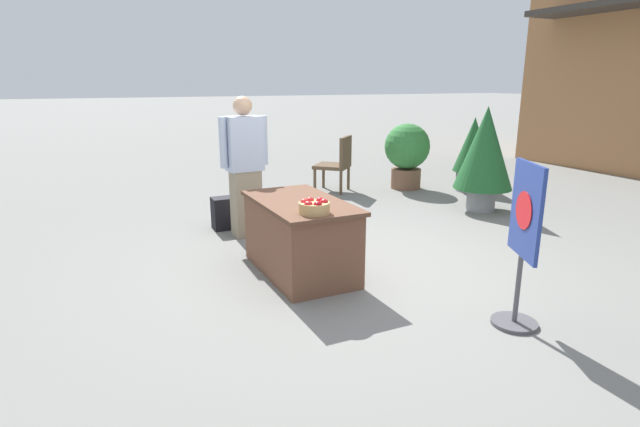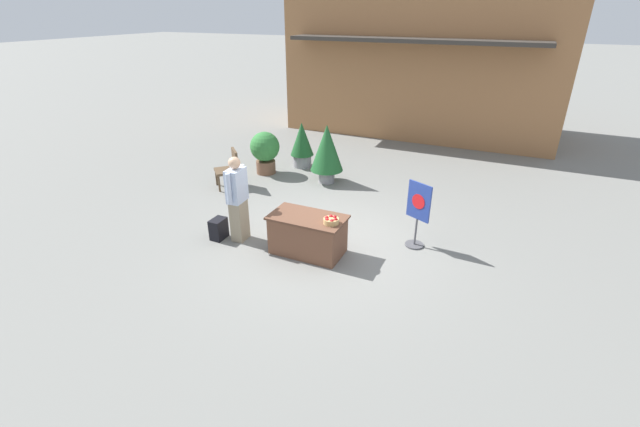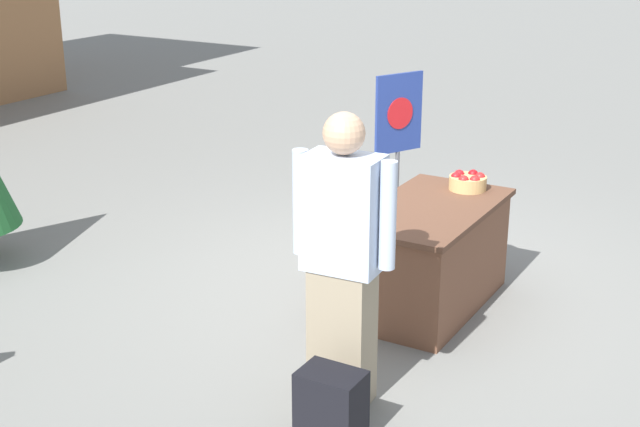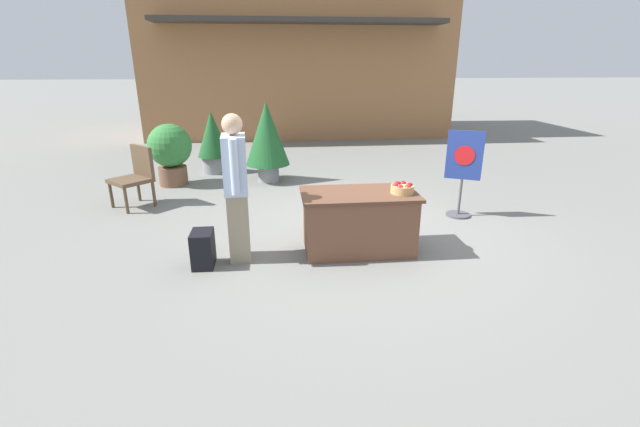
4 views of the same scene
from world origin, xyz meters
The scene contains 10 objects.
ground_plane centered at (0.00, 0.00, 0.00)m, with size 120.00×120.00×0.00m, color slate.
display_table centered at (-0.15, -0.51, 0.38)m, with size 1.40×0.77×0.75m.
apple_basket centered at (0.35, -0.59, 0.81)m, with size 0.27×0.27×0.13m.
person_visitor centered at (-1.59, -0.60, 0.88)m, with size 0.29×0.61×1.71m.
backpack centered at (-2.00, -0.76, 0.21)m, with size 0.24×0.34×0.42m.
poster_board centered at (1.63, 0.58, 0.69)m, with size 0.48×0.36×1.30m.
patio_chair centered at (-3.39, 1.62, 0.53)m, with size 0.78×0.78×0.97m.
potted_plant_near_right centered at (-3.10, 2.86, 0.67)m, with size 0.80×0.80×1.16m.
potted_plant_far_right centered at (-2.43, 3.77, 0.70)m, with size 0.66×0.66×1.29m.
potted_plant_far_left centered at (-1.29, 2.94, 0.89)m, with size 0.85×0.85×1.54m.
Camera 1 is at (4.21, -2.39, 1.88)m, focal length 28.00 mm.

